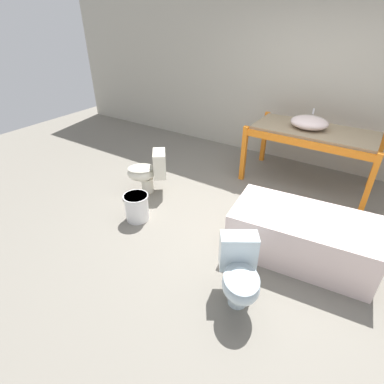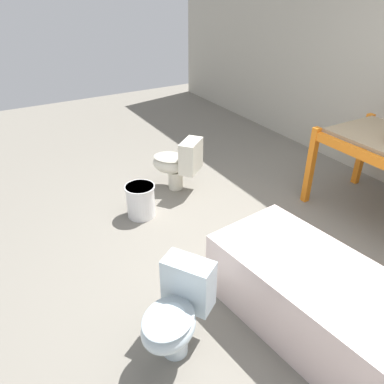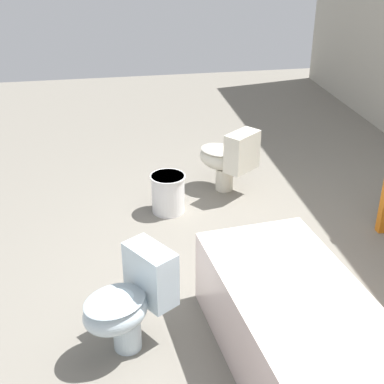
# 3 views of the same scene
# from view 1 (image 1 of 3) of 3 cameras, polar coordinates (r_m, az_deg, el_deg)

# --- Properties ---
(ground_plane) EXTENTS (12.00, 12.00, 0.00)m
(ground_plane) POSITION_cam_1_polar(r_m,az_deg,el_deg) (3.93, 12.09, -6.17)
(ground_plane) COLOR slate
(warehouse_wall_rear) EXTENTS (10.80, 0.08, 3.20)m
(warehouse_wall_rear) POSITION_cam_1_polar(r_m,az_deg,el_deg) (5.36, 24.04, 20.89)
(warehouse_wall_rear) COLOR #B2AD9E
(warehouse_wall_rear) RESTS_ON ground_plane
(shelving_rack) EXTENTS (1.83, 0.93, 0.88)m
(shelving_rack) POSITION_cam_1_polar(r_m,az_deg,el_deg) (4.78, 22.08, 9.66)
(shelving_rack) COLOR orange
(shelving_rack) RESTS_ON ground_plane
(sink_basin) EXTENTS (0.53, 0.44, 0.26)m
(sink_basin) POSITION_cam_1_polar(r_m,az_deg,el_deg) (4.70, 21.44, 12.22)
(sink_basin) COLOR silver
(sink_basin) RESTS_ON shelving_rack
(bathtub_main) EXTENTS (1.55, 0.91, 0.53)m
(bathtub_main) POSITION_cam_1_polar(r_m,az_deg,el_deg) (3.45, 20.20, -7.34)
(bathtub_main) COLOR silver
(bathtub_main) RESTS_ON ground_plane
(toilet_near) EXTENTS (0.59, 0.66, 0.64)m
(toilet_near) POSITION_cam_1_polar(r_m,az_deg,el_deg) (2.78, 9.05, -15.06)
(toilet_near) COLOR silver
(toilet_near) RESTS_ON ground_plane
(toilet_far) EXTENTS (0.65, 0.61, 0.64)m
(toilet_far) POSITION_cam_1_polar(r_m,az_deg,el_deg) (4.40, -8.31, 4.03)
(toilet_far) COLOR silver
(toilet_far) RESTS_ON ground_plane
(bucket_white) EXTENTS (0.32, 0.32, 0.36)m
(bucket_white) POSITION_cam_1_polar(r_m,az_deg,el_deg) (3.91, -10.47, -2.79)
(bucket_white) COLOR white
(bucket_white) RESTS_ON ground_plane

